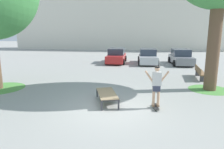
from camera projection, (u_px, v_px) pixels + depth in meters
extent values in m
plane|color=#999993|center=(112.00, 109.00, 8.58)|extent=(120.00, 120.00, 0.00)
cube|color=silver|center=(120.00, 11.00, 37.14)|extent=(38.64, 4.00, 13.72)
cube|color=#38383D|center=(97.00, 93.00, 10.15)|extent=(0.08, 0.08, 0.38)
cube|color=#38383D|center=(111.00, 93.00, 10.27)|extent=(0.08, 0.08, 0.38)
cube|color=#38383D|center=(102.00, 106.00, 8.38)|extent=(0.08, 0.08, 0.38)
cube|color=#38383D|center=(119.00, 105.00, 8.50)|extent=(0.08, 0.08, 0.38)
cylinder|color=#38383D|center=(99.00, 94.00, 9.22)|extent=(0.66, 1.81, 0.05)
cylinder|color=#38383D|center=(114.00, 94.00, 9.34)|extent=(0.66, 1.81, 0.05)
cylinder|color=#38383D|center=(104.00, 89.00, 10.17)|extent=(0.74, 0.29, 0.05)
cylinder|color=#38383D|center=(110.00, 101.00, 8.39)|extent=(0.74, 0.29, 0.05)
cube|color=#847051|center=(107.00, 93.00, 9.27)|extent=(1.33, 2.04, 0.03)
cube|color=black|center=(156.00, 106.00, 8.64)|extent=(0.27, 0.81, 0.02)
cylinder|color=silver|center=(153.00, 105.00, 8.93)|extent=(0.03, 0.06, 0.06)
cylinder|color=silver|center=(156.00, 105.00, 8.92)|extent=(0.03, 0.06, 0.06)
cylinder|color=silver|center=(155.00, 110.00, 8.38)|extent=(0.03, 0.06, 0.06)
cylinder|color=silver|center=(158.00, 110.00, 8.37)|extent=(0.03, 0.06, 0.06)
cylinder|color=tan|center=(154.00, 97.00, 8.56)|extent=(0.11, 0.11, 0.82)
cube|color=#99704C|center=(153.00, 105.00, 8.69)|extent=(0.12, 0.25, 0.07)
cylinder|color=tan|center=(158.00, 97.00, 8.55)|extent=(0.11, 0.11, 0.82)
cube|color=#99704C|center=(158.00, 105.00, 8.67)|extent=(0.12, 0.25, 0.07)
cube|color=#33384C|center=(156.00, 88.00, 8.48)|extent=(0.32, 0.23, 0.24)
cube|color=silver|center=(157.00, 79.00, 8.40)|extent=(0.38, 0.25, 0.56)
cylinder|color=tan|center=(149.00, 77.00, 8.40)|extent=(0.40, 0.11, 0.52)
cylinder|color=tan|center=(164.00, 77.00, 8.36)|extent=(0.40, 0.11, 0.52)
sphere|color=tan|center=(157.00, 69.00, 8.32)|extent=(0.20, 0.20, 0.20)
cylinder|color=black|center=(157.00, 67.00, 8.30)|extent=(0.19, 0.19, 0.05)
cylinder|color=brown|center=(214.00, 47.00, 11.01)|extent=(0.67, 0.67, 4.77)
cylinder|color=#519342|center=(209.00, 90.00, 11.48)|extent=(2.25, 2.25, 0.01)
cube|color=red|center=(116.00, 58.00, 21.42)|extent=(1.77, 4.23, 0.70)
cube|color=#2D3847|center=(117.00, 51.00, 21.43)|extent=(1.59, 2.13, 0.64)
cylinder|color=black|center=(123.00, 62.00, 20.08)|extent=(0.23, 0.60, 0.60)
cylinder|color=black|center=(106.00, 62.00, 20.31)|extent=(0.23, 0.60, 0.60)
cylinder|color=black|center=(125.00, 59.00, 22.61)|extent=(0.23, 0.60, 0.60)
cylinder|color=black|center=(110.00, 58.00, 22.84)|extent=(0.23, 0.60, 0.60)
cube|color=#B7BABF|center=(148.00, 59.00, 20.81)|extent=(1.90, 4.28, 0.70)
cube|color=#2D3847|center=(148.00, 52.00, 20.82)|extent=(1.66, 2.17, 0.64)
cylinder|color=black|center=(158.00, 63.00, 19.49)|extent=(0.25, 0.61, 0.60)
cylinder|color=black|center=(139.00, 63.00, 19.67)|extent=(0.25, 0.61, 0.60)
cylinder|color=black|center=(155.00, 59.00, 22.03)|extent=(0.25, 0.61, 0.60)
cylinder|color=black|center=(139.00, 59.00, 22.21)|extent=(0.25, 0.61, 0.60)
cube|color=slate|center=(181.00, 59.00, 20.36)|extent=(1.95, 4.30, 0.70)
cube|color=#2D3847|center=(181.00, 52.00, 20.37)|extent=(1.68, 2.19, 0.64)
cylinder|color=black|center=(193.00, 64.00, 19.05)|extent=(0.26, 0.61, 0.60)
cylinder|color=black|center=(174.00, 63.00, 19.21)|extent=(0.26, 0.61, 0.60)
cylinder|color=black|center=(186.00, 60.00, 21.59)|extent=(0.26, 0.61, 0.60)
cylinder|color=black|center=(169.00, 60.00, 21.75)|extent=(0.26, 0.61, 0.60)
cube|color=brown|center=(201.00, 72.00, 14.19)|extent=(0.64, 2.43, 0.06)
cube|color=brown|center=(198.00, 69.00, 14.19)|extent=(0.25, 2.39, 0.36)
cube|color=#424247|center=(198.00, 73.00, 15.15)|extent=(0.38, 0.11, 0.40)
cube|color=#424247|center=(203.00, 79.00, 13.32)|extent=(0.38, 0.11, 0.40)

